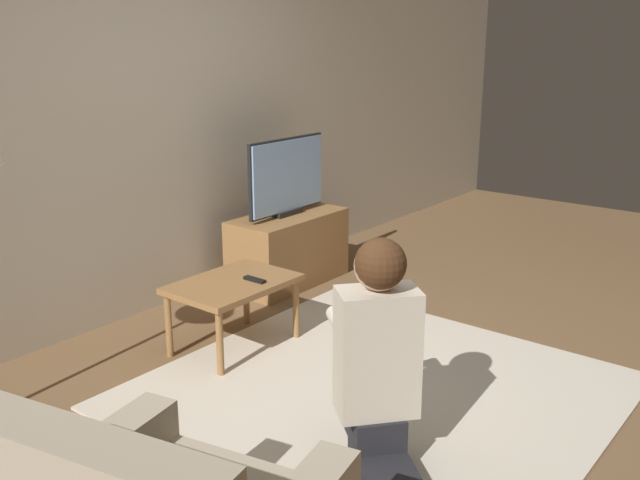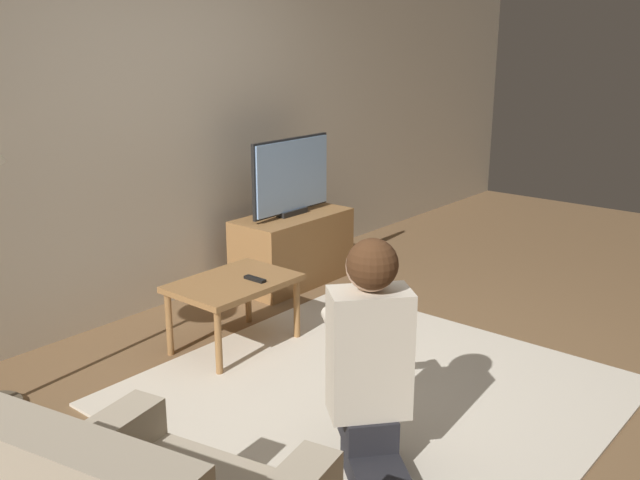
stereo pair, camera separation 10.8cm
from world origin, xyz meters
The scene contains 8 objects.
ground_plane centered at (0.00, 0.00, 0.00)m, with size 10.00×10.00×0.00m, color brown.
wall_back centered at (0.00, 1.93, 1.30)m, with size 10.00×0.06×2.60m.
rug centered at (0.00, 0.00, 0.01)m, with size 2.21×2.25×0.02m.
tv_stand centered at (1.04, 1.51, 0.27)m, with size 0.93×0.45×0.53m.
tv centered at (1.04, 1.51, 0.82)m, with size 0.78×0.08×0.57m.
coffee_table centered at (-0.05, 1.00, 0.37)m, with size 0.73×0.51×0.43m.
person_kneeling centered at (-0.56, -0.36, 0.55)m, with size 0.68×0.74×1.03m.
remote centered at (0.02, 0.90, 0.44)m, with size 0.04×0.15×0.02m.
Camera 1 is at (-2.85, -1.87, 1.84)m, focal length 40.00 mm.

